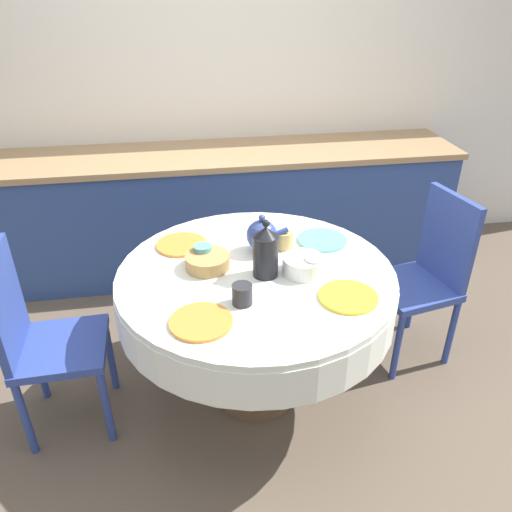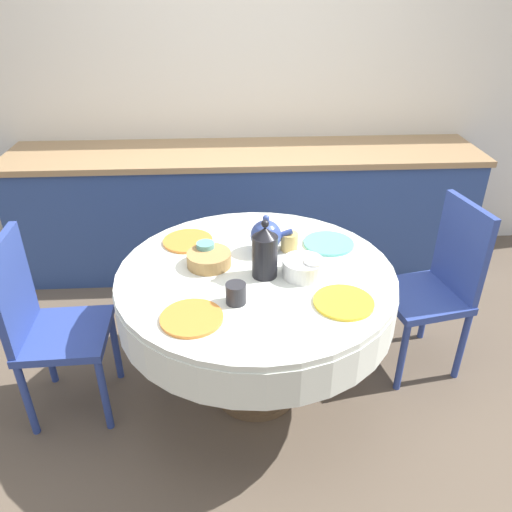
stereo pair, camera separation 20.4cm
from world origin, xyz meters
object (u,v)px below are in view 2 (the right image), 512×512
at_px(chair_right, 44,321).
at_px(teapot, 266,236).
at_px(chair_left, 438,281).
at_px(coffee_carafe, 265,252).

distance_m(chair_right, teapot, 1.12).
relative_size(chair_left, teapot, 4.61).
bearing_deg(coffee_carafe, teapot, 84.03).
relative_size(chair_right, teapot, 4.61).
relative_size(chair_left, chair_right, 1.00).
xyz_separation_m(chair_left, chair_right, (-1.96, -0.23, 0.00)).
height_order(chair_left, chair_right, same).
bearing_deg(teapot, coffee_carafe, -95.97).
height_order(chair_left, teapot, chair_left).
height_order(chair_right, teapot, chair_right).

